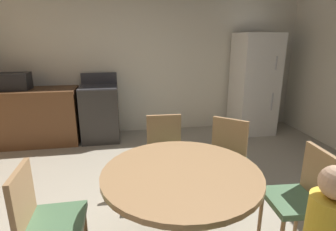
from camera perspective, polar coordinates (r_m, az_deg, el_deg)
The scene contains 10 objects.
wall_back at distance 4.86m, azimuth -6.23°, elevation 12.32°, with size 6.16×0.12×2.70m, color silver.
kitchen_counter at distance 4.87m, azimuth -28.61°, elevation -0.36°, with size 1.73×0.60×0.90m, color brown.
oven_range at distance 4.62m, azimuth -14.26°, elevation 0.57°, with size 0.60×0.60×1.10m.
refrigerator at distance 5.03m, azimuth 17.84°, elevation 6.38°, with size 0.68×0.68×1.76m.
microwave at distance 4.77m, azimuth -29.95°, elevation 6.31°, with size 0.44×0.32×0.26m, color black.
dining_table at distance 2.04m, azimuth 2.81°, elevation -15.74°, with size 1.15×1.15×0.76m.
chair_north at distance 2.93m, azimuth -0.60°, elevation -7.43°, with size 0.42×0.42×0.87m.
chair_east at distance 2.42m, azimuth 26.76°, elevation -14.81°, with size 0.43×0.43×0.87m.
chair_northeast at distance 2.88m, azimuth 12.05°, elevation -8.31°, with size 0.56×0.56×0.87m.
chair_west at distance 2.13m, azimuth -25.01°, elevation -19.10°, with size 0.40×0.40×0.87m.
Camera 1 is at (-0.33, -1.96, 1.68)m, focal length 28.60 mm.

